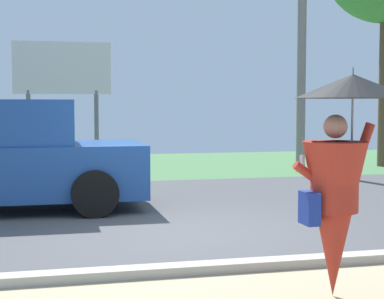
# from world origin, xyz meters

# --- Properties ---
(ground_plane) EXTENTS (40.00, 22.00, 0.20)m
(ground_plane) POSITION_xyz_m (0.00, 2.95, -0.05)
(ground_plane) COLOR #4C4C4F
(monk_pedestrian) EXTENTS (1.11, 1.07, 2.13)m
(monk_pedestrian) POSITION_xyz_m (0.83, -3.06, 1.13)
(monk_pedestrian) COLOR #B22D1E
(monk_pedestrian) RESTS_ON ground_plane
(utility_pole) EXTENTS (1.80, 0.24, 7.47)m
(utility_pole) POSITION_xyz_m (4.87, 7.12, 3.92)
(utility_pole) COLOR gray
(utility_pole) RESTS_ON ground_plane
(roadside_billboard) EXTENTS (2.60, 0.12, 3.50)m
(roadside_billboard) POSITION_xyz_m (-1.39, 8.64, 2.55)
(roadside_billboard) COLOR slate
(roadside_billboard) RESTS_ON ground_plane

